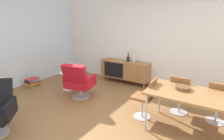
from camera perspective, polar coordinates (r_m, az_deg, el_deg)
name	(u,v)px	position (r m, az deg, el deg)	size (l,w,h in m)	color
ground_plane	(95,119)	(3.69, -5.80, -15.71)	(8.32, 8.32, 0.00)	olive
wall_back	(146,40)	(5.46, 11.26, 9.78)	(6.80, 0.12, 2.80)	white
wall_window_left	(4,41)	(5.77, -32.22, 8.04)	(0.12, 5.60, 2.80)	silver
sideboard	(125,70)	(5.59, 4.26, 0.13)	(1.60, 0.45, 0.72)	olive
vase_cobalt	(128,59)	(5.46, 5.36, 3.73)	(0.10, 0.10, 0.28)	black
vase_sculptural_dark	(134,57)	(5.36, 7.25, 4.19)	(0.08, 0.08, 0.31)	beige
dining_table	(196,96)	(3.28, 25.99, -7.72)	(1.60, 0.90, 0.74)	olive
wooden_bowl_on_table	(183,88)	(3.35, 22.37, -5.51)	(0.26, 0.26, 0.06)	brown
dining_chair_back_left	(180,93)	(3.93, 21.60, -7.14)	(0.41, 0.43, 0.86)	brown
dining_chair_back_right	(219,101)	(3.88, 31.82, -8.71)	(0.42, 0.44, 0.86)	brown
dining_chair_near_window	(146,97)	(3.56, 11.14, -8.64)	(0.43, 0.41, 0.86)	brown
lounge_chair_red	(79,81)	(4.50, -10.99, -3.50)	(0.82, 0.78, 0.95)	red
side_table_round	(67,79)	(5.21, -14.56, -2.82)	(0.44, 0.44, 0.52)	white
fruit_bowl	(67,71)	(5.14, -14.75, -0.29)	(0.20, 0.20, 0.11)	#262628
magazine_stack	(33,82)	(5.90, -24.79, -3.67)	(0.33, 0.41, 0.25)	#3F7F4C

